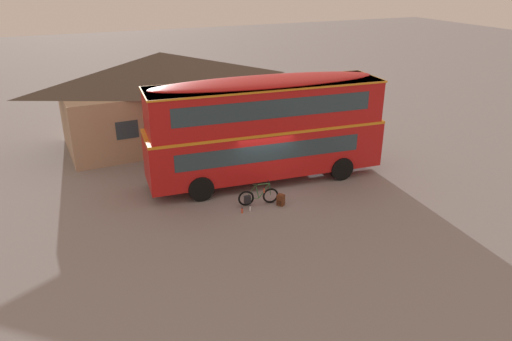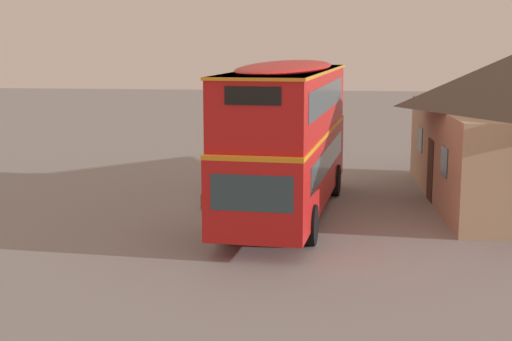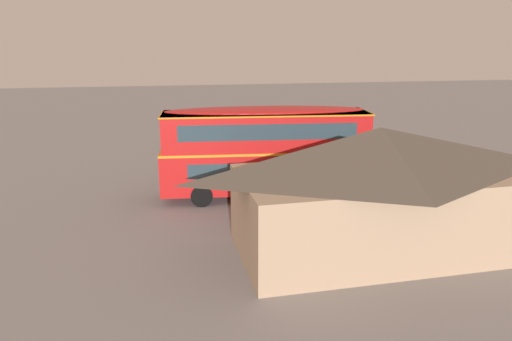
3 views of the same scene
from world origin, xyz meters
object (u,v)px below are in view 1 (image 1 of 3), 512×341
(water_bottle_clear_plastic, at_px, (250,208))
(water_bottle_red_squeeze, at_px, (242,211))
(double_decker_bus, at_px, (266,125))
(touring_bicycle, at_px, (257,197))
(backpack_on_ground, at_px, (281,199))

(water_bottle_clear_plastic, bearing_deg, water_bottle_red_squeeze, -174.48)
(double_decker_bus, bearing_deg, water_bottle_red_squeeze, -130.15)
(water_bottle_clear_plastic, distance_m, water_bottle_red_squeeze, 0.37)
(double_decker_bus, relative_size, water_bottle_clear_plastic, 44.00)
(double_decker_bus, height_order, touring_bicycle, double_decker_bus)
(touring_bicycle, bearing_deg, water_bottle_red_squeeze, -152.86)
(touring_bicycle, relative_size, water_bottle_red_squeeze, 7.36)
(backpack_on_ground, bearing_deg, water_bottle_red_squeeze, -179.90)
(touring_bicycle, relative_size, backpack_on_ground, 3.27)
(double_decker_bus, xyz_separation_m, water_bottle_clear_plastic, (-1.89, -2.65, -2.53))
(backpack_on_ground, bearing_deg, water_bottle_clear_plastic, 178.63)
(touring_bicycle, height_order, backpack_on_ground, touring_bicycle)
(backpack_on_ground, height_order, water_bottle_red_squeeze, backpack_on_ground)
(backpack_on_ground, relative_size, water_bottle_red_squeeze, 2.25)
(double_decker_bus, distance_m, backpack_on_ground, 3.62)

